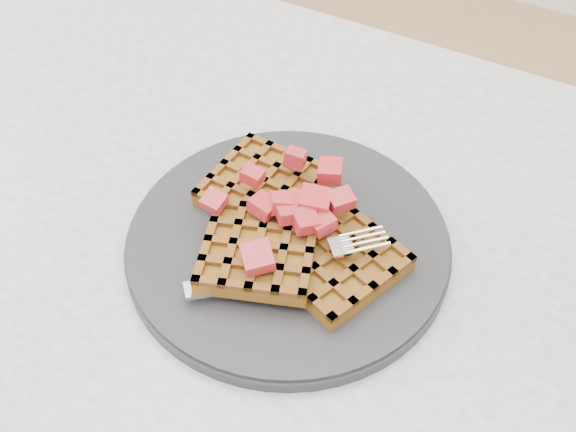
{
  "coord_description": "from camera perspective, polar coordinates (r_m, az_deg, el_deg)",
  "views": [
    {
      "loc": [
        0.14,
        -0.29,
        1.19
      ],
      "look_at": [
        -0.04,
        0.03,
        0.79
      ],
      "focal_mm": 40.0,
      "sensor_mm": 36.0,
      "label": 1
    }
  ],
  "objects": [
    {
      "name": "strawberry_pile",
      "position": [
        0.54,
        0.0,
        1.01
      ],
      "size": [
        0.15,
        0.15,
        0.02
      ],
      "primitive_type": null,
      "color": "maroon",
      "rests_on": "waffles"
    },
    {
      "name": "plate",
      "position": [
        0.57,
        0.0,
        -2.18
      ],
      "size": [
        0.29,
        0.29,
        0.02
      ],
      "primitive_type": "cylinder",
      "color": "black",
      "rests_on": "table"
    },
    {
      "name": "table",
      "position": [
        0.64,
        2.17,
        -12.44
      ],
      "size": [
        1.2,
        0.8,
        0.75
      ],
      "color": "silver",
      "rests_on": "ground"
    },
    {
      "name": "waffles",
      "position": [
        0.55,
        -0.18,
        -1.15
      ],
      "size": [
        0.21,
        0.18,
        0.03
      ],
      "color": "brown",
      "rests_on": "plate"
    },
    {
      "name": "fork",
      "position": [
        0.53,
        1.25,
        -4.73
      ],
      "size": [
        0.14,
        0.14,
        0.02
      ],
      "primitive_type": null,
      "rotation": [
        0.0,
        0.0,
        -0.78
      ],
      "color": "silver",
      "rests_on": "plate"
    }
  ]
}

